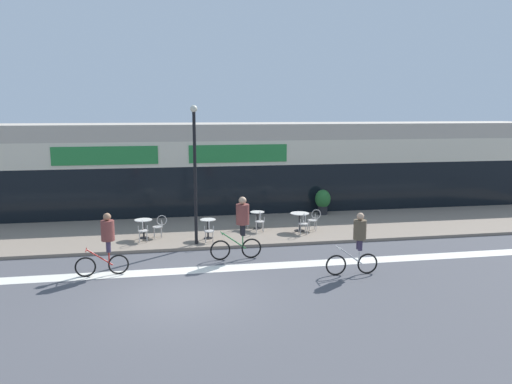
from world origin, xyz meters
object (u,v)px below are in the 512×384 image
cafe_chair_0_side (159,225)px  lamp_post (195,165)px  planter_pot (323,201)px  cafe_chair_2_side (243,217)px  cyclist_2 (106,239)px  cafe_chair_2_near (260,220)px  cafe_chair_1_near (209,229)px  cafe_chair_0_near (143,229)px  bistro_table_2 (257,217)px  bistro_table_3 (300,218)px  cyclist_0 (241,223)px  cyclist_1 (358,240)px  bistro_table_1 (208,225)px  bistro_table_0 (144,225)px  cafe_chair_3_side (314,218)px  cafe_chair_3_near (304,222)px

cafe_chair_0_side → lamp_post: (1.38, -1.26, 2.50)m
planter_pot → lamp_post: lamp_post is taller
cafe_chair_2_side → cyclist_2: 7.05m
cafe_chair_0_side → cafe_chair_2_near: same height
cafe_chair_1_near → cafe_chair_2_near: (2.24, 1.27, 0.00)m
cafe_chair_2_near → lamp_post: bearing=121.2°
cafe_chair_1_near → lamp_post: size_ratio=0.17×
cyclist_2 → cafe_chair_0_near: bearing=-110.9°
planter_pot → lamp_post: bearing=-145.7°
bistro_table_2 → cafe_chair_2_side: 0.63m
bistro_table_3 → cyclist_0: (-2.98, -3.12, 0.61)m
planter_pot → cyclist_0: (-5.00, -6.22, 0.49)m
cafe_chair_2_near → bistro_table_3: bearing=-89.0°
cafe_chair_0_side → cyclist_1: cyclist_1 is taller
planter_pot → cyclist_0: size_ratio=0.55×
bistro_table_1 → cafe_chair_2_side: 2.06m
cafe_chair_0_near → cafe_chair_2_near: 4.81m
bistro_table_1 → lamp_post: bearing=-124.5°
bistro_table_0 → planter_pot: planter_pot is taller
cafe_chair_3_side → cyclist_2: 9.04m
cafe_chair_3_near → cafe_chair_0_near: bearing=91.1°
cafe_chair_2_near → cyclist_1: bearing=-155.2°
cafe_chair_2_near → cafe_chair_3_side: (2.32, -0.10, 0.00)m
bistro_table_2 → cafe_chair_0_near: 4.95m
cafe_chair_2_side → lamp_post: bearing=-129.7°
bistro_table_1 → cafe_chair_0_side: bearing=164.8°
bistro_table_1 → cyclist_2: size_ratio=0.39×
cafe_chair_2_side → bistro_table_0: bearing=-162.8°
cafe_chair_3_side → bistro_table_1: bearing=10.6°
bistro_table_3 → planter_pot: (2.02, 3.10, 0.12)m
bistro_table_3 → cafe_chair_3_near: 0.63m
cyclist_0 → cyclist_1: cyclist_0 is taller
bistro_table_2 → cafe_chair_1_near: (-2.24, -1.90, -0.01)m
bistro_table_1 → cyclist_0: (0.94, -2.57, 0.62)m
cafe_chair_3_side → cyclist_0: 4.81m
cafe_chair_2_side → planter_pot: planter_pot is taller
cafe_chair_0_side → cafe_chair_3_side: same height
cafe_chair_3_near → cafe_chair_3_side: (0.63, 0.62, 0.00)m
cafe_chair_2_near → lamp_post: size_ratio=0.17×
cafe_chair_1_near → cafe_chair_3_side: size_ratio=1.00×
bistro_table_1 → bistro_table_2: bistro_table_1 is taller
bistro_table_0 → cafe_chair_0_side: bearing=0.7°
cafe_chair_2_near → cyclist_0: size_ratio=0.41×
cyclist_0 → cafe_chair_1_near: bearing=-66.0°
bistro_table_0 → lamp_post: size_ratio=0.14×
cafe_chair_0_near → bistro_table_3: bearing=-84.8°
cafe_chair_2_side → cafe_chair_3_side: size_ratio=1.00×
bistro_table_1 → cafe_chair_0_near: 2.52m
cafe_chair_0_near → planter_pot: (8.46, 3.77, 0.16)m
bistro_table_3 → cyclist_0: size_ratio=0.36×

